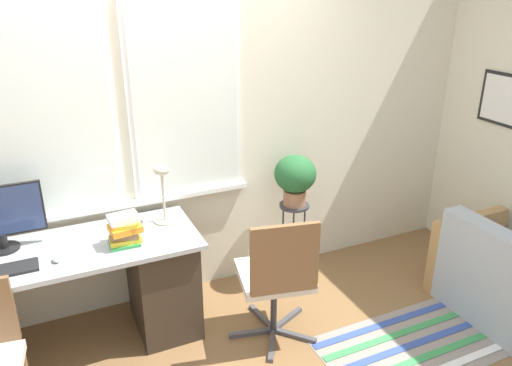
{
  "coord_description": "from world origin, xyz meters",
  "views": [
    {
      "loc": [
        -0.86,
        -2.64,
        2.32
      ],
      "look_at": [
        0.42,
        0.16,
        1.05
      ],
      "focal_mm": 35.0,
      "sensor_mm": 36.0,
      "label": 1
    }
  ],
  "objects": [
    {
      "name": "potted_plant",
      "position": [
        0.88,
        0.45,
        0.92
      ],
      "size": [
        0.32,
        0.32,
        0.4
      ],
      "color": "#9E6B4C",
      "rests_on": "plant_stand"
    },
    {
      "name": "office_chair_swivel",
      "position": [
        0.43,
        -0.16,
        0.51
      ],
      "size": [
        0.61,
        0.61,
        0.96
      ],
      "rotation": [
        0.0,
        0.0,
        2.93
      ],
      "color": "#47474C",
      "rests_on": "ground_plane"
    },
    {
      "name": "ground_plane",
      "position": [
        0.0,
        0.0,
        0.0
      ],
      "size": [
        14.0,
        14.0,
        0.0
      ],
      "primitive_type": "plane",
      "color": "brown"
    },
    {
      "name": "plant_stand",
      "position": [
        0.88,
        0.45,
        0.58
      ],
      "size": [
        0.23,
        0.23,
        0.68
      ],
      "color": "#333338",
      "rests_on": "ground_plane"
    },
    {
      "name": "wall_back_with_window",
      "position": [
        -0.02,
        0.73,
        1.36
      ],
      "size": [
        9.0,
        0.12,
        2.7
      ],
      "color": "beige",
      "rests_on": "ground_plane"
    },
    {
      "name": "mouse",
      "position": [
        -0.88,
        0.19,
        0.77
      ],
      "size": [
        0.05,
        0.08,
        0.04
      ],
      "color": "silver",
      "rests_on": "desk"
    },
    {
      "name": "keyboard",
      "position": [
        -1.15,
        0.19,
        0.76
      ],
      "size": [
        0.35,
        0.14,
        0.02
      ],
      "color": "black",
      "rests_on": "desk"
    },
    {
      "name": "desk_lamp",
      "position": [
        -0.15,
        0.44,
        1.02
      ],
      "size": [
        0.16,
        0.16,
        0.41
      ],
      "color": "#BCB299",
      "rests_on": "desk"
    },
    {
      "name": "floor_rug_striped",
      "position": [
        1.26,
        -0.61,
        0.0
      ],
      "size": [
        1.32,
        0.71,
        0.01
      ],
      "color": "gray",
      "rests_on": "ground_plane"
    },
    {
      "name": "book_stack",
      "position": [
        -0.46,
        0.23,
        0.86
      ],
      "size": [
        0.21,
        0.19,
        0.2
      ],
      "color": "green",
      "rests_on": "desk"
    },
    {
      "name": "desk",
      "position": [
        -0.98,
        0.32,
        0.4
      ],
      "size": [
        1.99,
        0.65,
        0.76
      ],
      "color": "#9EA3A8",
      "rests_on": "ground_plane"
    }
  ]
}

